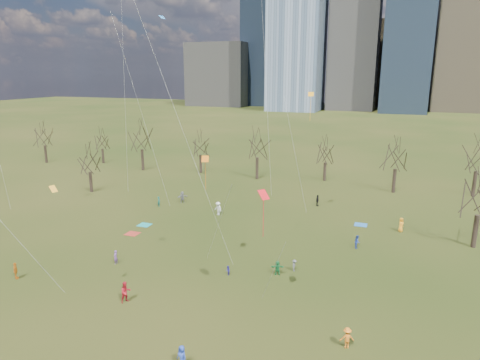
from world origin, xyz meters
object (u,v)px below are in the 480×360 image
(blanket_navy, at_px, (361,225))
(blanket_crimson, at_px, (132,234))
(person_4, at_px, (16,271))
(blanket_teal, at_px, (145,225))
(person_2, at_px, (126,292))
(person_0, at_px, (182,356))

(blanket_navy, xyz_separation_m, blanket_crimson, (-26.04, -13.03, 0.00))
(blanket_crimson, xyz_separation_m, person_4, (-3.66, -13.91, 0.81))
(blanket_teal, xyz_separation_m, person_2, (9.11, -17.10, 0.94))
(person_2, bearing_deg, person_0, -94.28)
(blanket_teal, bearing_deg, person_0, -52.48)
(blanket_teal, distance_m, blanket_crimson, 3.22)
(blanket_teal, bearing_deg, person_2, -61.96)
(blanket_teal, relative_size, person_2, 0.84)
(blanket_navy, xyz_separation_m, person_0, (-8.82, -32.67, 0.76))
(blanket_navy, bearing_deg, person_4, -137.79)
(person_0, bearing_deg, person_2, 164.36)
(blanket_crimson, height_order, person_0, person_0)
(person_2, bearing_deg, blanket_crimson, 62.30)
(blanket_navy, relative_size, person_2, 0.84)
(blanket_teal, height_order, person_4, person_4)
(blanket_teal, relative_size, blanket_navy, 1.00)
(blanket_teal, distance_m, person_0, 28.81)
(person_4, bearing_deg, person_2, -131.59)
(blanket_crimson, bearing_deg, blanket_navy, 26.58)
(blanket_navy, height_order, person_0, person_0)
(blanket_navy, distance_m, person_0, 33.85)
(blanket_teal, xyz_separation_m, person_4, (-3.34, -17.11, 0.81))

